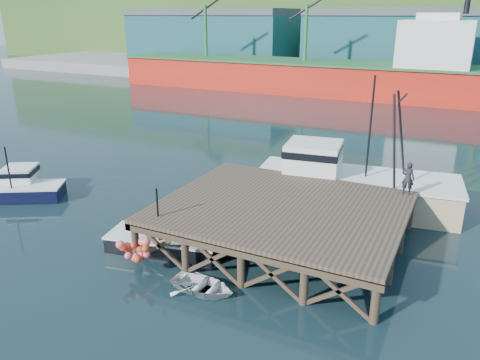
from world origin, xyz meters
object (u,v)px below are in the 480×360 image
Objects in this scene: boat_navy at (17,187)px; trawler at (352,181)px; dinghy at (203,286)px; boat_black at (166,237)px; dockworker at (408,178)px.

trawler is at bearing -7.58° from boat_navy.
trawler reaches higher than boat_navy.
trawler is (19.60, 8.21, 0.92)m from boat_navy.
trawler is 12.82m from dinghy.
boat_black is 13.07m from dockworker.
boat_navy reaches higher than dinghy.
boat_navy is 16.84m from dinghy.
dinghy is 1.64× the size of dockworker.
boat_navy is 3.41× the size of dockworker.
boat_black is at bearing -133.27° from trawler.
dockworker is at bearing 24.62° from boat_black.
dinghy is (16.33, -4.10, -0.43)m from boat_navy.
dockworker is (3.42, -2.12, 1.36)m from trawler.
dinghy is at bearing -46.91° from boat_black.
boat_navy is 0.49× the size of trawler.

